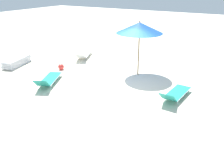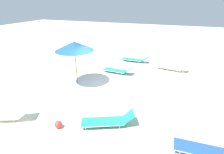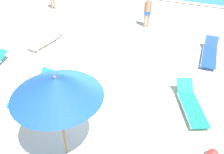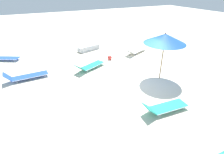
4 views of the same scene
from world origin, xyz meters
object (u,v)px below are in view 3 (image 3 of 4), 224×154
Objects in this scene: sun_lounger_mid_beach_pair_b at (33,90)px; beachgoer_wading_adult at (148,9)px; sun_lounger_under_umbrella at (210,54)px; sun_lounger_near_water_right at (46,39)px; beach_umbrella at (56,88)px; sun_lounger_beside_umbrella at (191,104)px; beach_ball at (213,154)px.

beachgoer_wading_adult reaches higher than sun_lounger_mid_beach_pair_b.
sun_lounger_under_umbrella is 7.63m from sun_lounger_mid_beach_pair_b.
beachgoer_wading_adult is (2.10, 7.25, 0.79)m from sun_lounger_mid_beach_pair_b.
sun_lounger_mid_beach_pair_b is at bearing -147.50° from beachgoer_wading_adult.
sun_lounger_near_water_right is 1.23× the size of beachgoer_wading_adult.
beachgoer_wading_adult is at bearing 92.11° from beach_umbrella.
sun_lounger_under_umbrella is at bearing 60.77° from sun_lounger_beside_umbrella.
beach_umbrella is 9.10m from beachgoer_wading_adult.
sun_lounger_mid_beach_pair_b is at bearing 176.66° from beach_ball.
sun_lounger_near_water_right is 7.01× the size of beach_ball.
sun_lounger_mid_beach_pair_b is at bearing 169.97° from sun_lounger_beside_umbrella.
sun_lounger_under_umbrella is 1.09× the size of sun_lounger_mid_beach_pair_b.
sun_lounger_near_water_right is 1.04× the size of sun_lounger_mid_beach_pair_b.
sun_lounger_mid_beach_pair_b is (-5.64, -5.14, -0.00)m from sun_lounger_under_umbrella.
beach_umbrella is 4.81m from sun_lounger_beside_umbrella.
sun_lounger_mid_beach_pair_b is 6.23m from beach_ball.
beach_umbrella is at bearing -31.71° from sun_lounger_mid_beach_pair_b.
sun_lounger_under_umbrella reaches higher than beach_ball.
beach_umbrella reaches higher than beachgoer_wading_adult.
beach_ball is (0.58, -5.50, -0.06)m from sun_lounger_under_umbrella.
sun_lounger_under_umbrella is 7.34× the size of beach_ball.
beach_ball is (6.22, -0.36, -0.06)m from sun_lounger_mid_beach_pair_b.
beach_ball is (0.85, -1.79, -0.06)m from sun_lounger_beside_umbrella.
sun_lounger_near_water_right is at bearing 139.07° from sun_lounger_beside_umbrella.
beach_umbrella is at bearing -159.92° from beach_ball.
sun_lounger_mid_beach_pair_b is (-2.43, 1.75, -2.10)m from beach_umbrella.
beachgoer_wading_adult is at bearing 94.28° from sun_lounger_beside_umbrella.
beach_ball is at bearing -89.51° from sun_lounger_beside_umbrella.
beach_umbrella is 1.22× the size of sun_lounger_near_water_right.
beach_umbrella is 1.50× the size of beachgoer_wading_adult.
sun_lounger_mid_beach_pair_b is at bearing 144.34° from beach_umbrella.
sun_lounger_under_umbrella is 4.19m from beachgoer_wading_adult.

